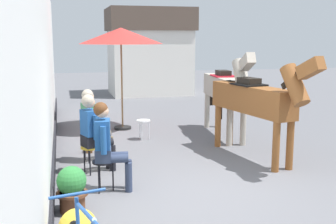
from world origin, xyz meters
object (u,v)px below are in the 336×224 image
Objects in this scene: seated_visitor_middle at (93,129)px; flower_planter_far at (72,188)px; seated_visitor_far at (93,121)px; spare_stool_white at (143,123)px; saddled_horse_near at (256,100)px; saddled_horse_far at (226,88)px; satchel_bag at (90,147)px; cafe_parasol at (121,36)px; seated_visitor_near at (107,142)px.

seated_visitor_middle is 2.17× the size of flower_planter_far.
seated_visitor_far is 2.17× the size of flower_planter_far.
saddled_horse_near is at bearing -49.05° from spare_stool_white.
seated_visitor_middle is 2.58m from spare_stool_white.
satchel_bag is (-3.22, -0.58, -1.06)m from saddled_horse_far.
cafe_parasol is 3.20m from satchel_bag.
flower_planter_far is (-3.66, -3.64, -0.82)m from saddled_horse_far.
saddled_horse_far is (3.10, 2.96, 0.38)m from seated_visitor_near.
seated_visitor_middle is at bearing 8.12° from satchel_bag.
flower_planter_far is at bearing -129.16° from seated_visitor_near.
spare_stool_white is at bearing -76.43° from cafe_parasol.
spare_stool_white is (0.31, -1.26, -1.96)m from cafe_parasol.
flower_planter_far is (-0.56, -0.69, -0.44)m from seated_visitor_near.
seated_visitor_middle is at bearing -120.57° from spare_stool_white.
cafe_parasol reaches higher than spare_stool_white.
saddled_horse_near reaches higher than seated_visitor_far.
satchel_bag is (-0.03, 0.69, -0.68)m from seated_visitor_far.
cafe_parasol reaches higher than satchel_bag.
spare_stool_white is (-1.94, 0.19, -0.76)m from saddled_horse_far.
saddled_horse_far is at bearing -5.73° from spare_stool_white.
saddled_horse_far is 1.16× the size of cafe_parasol.
saddled_horse_near is at bearing -11.14° from seated_visitor_far.
seated_visitor_near is 1.00× the size of seated_visitor_middle.
seated_visitor_middle is at bearing -93.31° from seated_visitor_far.
satchel_bag is (-3.08, 1.29, -1.06)m from saddled_horse_near.
saddled_horse_near reaches higher than flower_planter_far.
spare_stool_white is at bearing 65.80° from flower_planter_far.
seated_visitor_middle is at bearing -148.23° from saddled_horse_far.
saddled_horse_far is at bearing 43.63° from seated_visitor_near.
saddled_horse_far is (3.23, 2.00, 0.38)m from seated_visitor_middle.
spare_stool_white is (1.16, 3.15, -0.38)m from seated_visitor_near.
satchel_bag is at bearing 81.85° from flower_planter_far.
cafe_parasol reaches higher than seated_visitor_middle.
seated_visitor_near and seated_visitor_middle have the same top height.
saddled_horse_near reaches higher than spare_stool_white.
seated_visitor_middle is at bearing 98.00° from seated_visitor_near.
seated_visitor_middle is 1.57m from satchel_bag.
seated_visitor_middle reaches higher than satchel_bag.
flower_planter_far is 4.21m from spare_stool_white.
saddled_horse_far is 2.09m from spare_stool_white.
spare_stool_white is at bearing 129.75° from satchel_bag.
seated_visitor_middle is 3.82m from saddled_horse_far.
cafe_parasol reaches higher than flower_planter_far.
saddled_horse_far is at bearing 108.84° from satchel_bag.
satchel_bag is (-0.98, -2.04, -2.26)m from cafe_parasol.
seated_visitor_middle reaches higher than spare_stool_white.
flower_planter_far reaches higher than satchel_bag.
seated_visitor_middle is 3.12m from saddled_horse_near.
cafe_parasol is (-2.24, 1.46, 1.20)m from saddled_horse_far.
seated_visitor_far is 3.30m from cafe_parasol.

